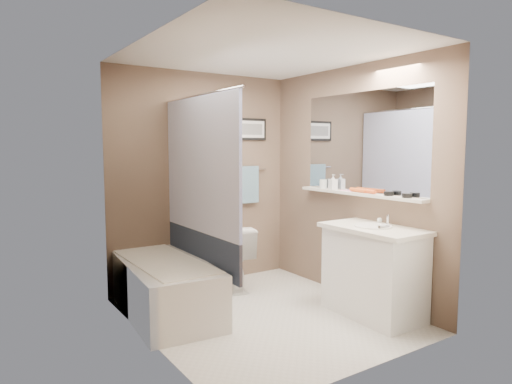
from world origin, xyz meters
TOP-DOWN VIEW (x-y plane):
  - ground at (0.00, 0.00)m, footprint 2.50×2.50m
  - ceiling at (0.00, 0.00)m, footprint 2.20×2.50m
  - wall_back at (0.00, 1.23)m, footprint 2.20×0.04m
  - wall_front at (0.00, -1.23)m, footprint 2.20×0.04m
  - wall_left at (-1.08, 0.00)m, footprint 0.04×2.50m
  - wall_right at (1.08, 0.00)m, footprint 0.04×2.50m
  - tile_surround at (-1.09, 0.50)m, footprint 0.02×1.55m
  - curtain_rod at (-0.40, 0.50)m, footprint 0.02×1.55m
  - curtain_upper at (-0.40, 0.50)m, footprint 0.03×1.45m
  - curtain_lower at (-0.40, 0.50)m, footprint 0.03×1.45m
  - mirror at (1.09, -0.15)m, footprint 0.02×1.60m
  - shelf at (1.04, -0.15)m, footprint 0.12×1.60m
  - towel_bar at (0.55, 1.22)m, footprint 0.60×0.02m
  - towel at (0.55, 1.20)m, footprint 0.34×0.05m
  - art_frame at (0.55, 1.23)m, footprint 0.62×0.02m
  - art_mat at (0.55, 1.22)m, footprint 0.56×0.00m
  - art_image at (0.55, 1.22)m, footprint 0.50×0.00m
  - door at (0.55, -1.24)m, footprint 0.80×0.02m
  - door_handle at (0.22, -1.19)m, footprint 0.10×0.02m
  - bathtub at (-0.75, 0.58)m, footprint 0.83×1.56m
  - tub_rim at (-0.75, 0.58)m, footprint 0.56×1.36m
  - toilet at (0.17, 0.90)m, footprint 0.57×0.78m
  - vanity at (0.85, -0.55)m, footprint 0.54×0.92m
  - countertop at (0.84, -0.55)m, footprint 0.54×0.96m
  - sink_basin at (0.83, -0.55)m, footprint 0.34×0.34m
  - faucet_spout at (1.03, -0.55)m, footprint 0.02×0.02m
  - faucet_knob at (1.03, -0.45)m, footprint 0.05×0.05m
  - candle_bowl_near at (1.04, -0.75)m, footprint 0.09×0.09m
  - candle_bowl_far at (1.04, -0.54)m, footprint 0.09×0.09m
  - hair_brush_front at (1.04, -0.28)m, footprint 0.06×0.22m
  - hair_brush_back at (1.04, -0.16)m, footprint 0.06×0.22m
  - pink_comb at (1.04, 0.01)m, footprint 0.04×0.16m
  - glass_jar at (1.04, 0.37)m, footprint 0.08×0.08m
  - soap_bottle at (1.04, 0.21)m, footprint 0.08×0.08m

SIDE VIEW (x-z plane):
  - ground at x=0.00m, z-range 0.00..0.00m
  - bathtub at x=-0.75m, z-range 0.00..0.50m
  - toilet at x=0.17m, z-range 0.00..0.72m
  - vanity at x=0.85m, z-range 0.00..0.80m
  - tub_rim at x=-0.75m, z-range 0.49..0.51m
  - curtain_lower at x=-0.40m, z-range 0.40..0.76m
  - countertop at x=0.84m, z-range 0.80..0.84m
  - sink_basin at x=0.83m, z-range 0.84..0.86m
  - faucet_knob at x=1.03m, z-range 0.84..0.90m
  - faucet_spout at x=1.03m, z-range 0.84..0.94m
  - tile_surround at x=-1.09m, z-range 0.00..2.00m
  - door at x=0.55m, z-range 0.00..2.00m
  - door_handle at x=0.22m, z-range 0.99..1.01m
  - shelf at x=1.04m, z-range 1.09..1.11m
  - pink_comb at x=1.04m, z-range 1.11..1.12m
  - towel at x=0.55m, z-range 0.90..1.34m
  - candle_bowl_near at x=1.04m, z-range 1.11..1.16m
  - candle_bowl_far at x=1.04m, z-range 1.11..1.16m
  - hair_brush_front at x=1.04m, z-range 1.12..1.16m
  - hair_brush_back at x=1.04m, z-range 1.12..1.16m
  - glass_jar at x=1.04m, z-range 1.11..1.22m
  - soap_bottle at x=1.04m, z-range 1.11..1.28m
  - wall_back at x=0.00m, z-range 0.00..2.40m
  - wall_front at x=0.00m, z-range 0.00..2.40m
  - wall_left at x=-1.08m, z-range 0.00..2.40m
  - wall_right at x=1.08m, z-range 0.00..2.40m
  - towel_bar at x=0.55m, z-range 1.29..1.31m
  - curtain_upper at x=-0.40m, z-range 0.76..2.04m
  - mirror at x=1.09m, z-range 1.12..2.12m
  - art_frame at x=0.55m, z-range 1.65..1.91m
  - art_mat at x=0.55m, z-range 1.68..1.88m
  - art_image at x=0.55m, z-range 1.72..1.84m
  - curtain_rod at x=-0.40m, z-range 2.04..2.06m
  - ceiling at x=0.00m, z-range 2.36..2.40m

